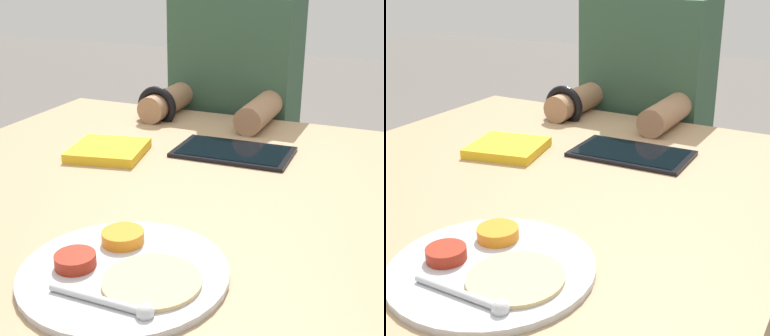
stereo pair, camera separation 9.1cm
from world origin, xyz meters
The scene contains 4 objects.
thali_tray centered at (0.14, -0.27, 0.72)m, with size 0.28×0.28×0.03m.
red_notebook centered at (-0.13, 0.13, 0.72)m, with size 0.18×0.17×0.02m.
tablet_device centered at (0.11, 0.24, 0.72)m, with size 0.25×0.15×0.01m.
person_diner centered at (-0.03, 0.66, 0.58)m, with size 0.36×0.41×1.21m.
Camera 2 is at (0.54, -0.75, 1.10)m, focal length 50.00 mm.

